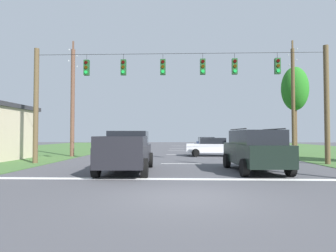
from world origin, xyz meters
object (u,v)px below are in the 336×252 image
overhead_signal_span (179,95)px  distant_car_crossing_white (212,147)px  pickup_truck (127,151)px  suv_black (255,149)px  tree_roadside_far_right (295,89)px  utility_pole_mid_right (293,99)px  utility_pole_near_left (73,100)px  distant_car_oncoming (206,143)px

overhead_signal_span → distant_car_crossing_white: 7.89m
pickup_truck → distant_car_crossing_white: (5.32, 10.11, -0.18)m
distant_car_crossing_white → suv_black: bearing=-85.3°
pickup_truck → distant_car_crossing_white: bearing=62.2°
distant_car_crossing_white → overhead_signal_span: bearing=-113.1°
distant_car_crossing_white → tree_roadside_far_right: bearing=19.8°
overhead_signal_span → utility_pole_mid_right: size_ratio=1.81×
pickup_truck → utility_pole_mid_right: 16.94m
utility_pole_near_left → tree_roadside_far_right: (19.53, 3.96, 1.40)m
overhead_signal_span → utility_pole_near_left: (-8.67, 5.48, 0.41)m
overhead_signal_span → distant_car_crossing_white: overhead_signal_span is taller
overhead_signal_span → distant_car_crossing_white: size_ratio=4.13×
pickup_truck → distant_car_oncoming: bearing=73.1°
distant_car_oncoming → tree_roadside_far_right: tree_roadside_far_right is taller
distant_car_oncoming → utility_pole_near_left: 15.73m
utility_pole_mid_right → utility_pole_near_left: size_ratio=1.05×
overhead_signal_span → utility_pole_mid_right: bearing=36.7°
distant_car_oncoming → overhead_signal_span: bearing=-101.7°
tree_roadside_far_right → suv_black: bearing=-119.4°
distant_car_crossing_white → utility_pole_mid_right: size_ratio=0.44×
pickup_truck → suv_black: 6.14m
distant_car_crossing_white → tree_roadside_far_right: (8.07, 2.90, 5.23)m
pickup_truck → utility_pole_mid_right: (12.36, 10.90, 3.90)m
suv_black → utility_pole_near_left: bearing=144.0°
pickup_truck → suv_black: size_ratio=1.12×
overhead_signal_span → pickup_truck: 5.45m
distant_car_oncoming → tree_roadside_far_right: 10.93m
overhead_signal_span → distant_car_oncoming: 15.83m
overhead_signal_span → utility_pole_mid_right: (9.83, 7.33, 0.66)m
suv_black → distant_car_oncoming: size_ratio=1.13×
suv_black → tree_roadside_far_right: (7.26, 12.87, 4.96)m
suv_black → tree_roadside_far_right: 15.59m
utility_pole_mid_right → utility_pole_near_left: (-18.50, -1.85, -0.25)m
pickup_truck → tree_roadside_far_right: tree_roadside_far_right is taller
suv_black → distant_car_crossing_white: suv_black is taller
utility_pole_mid_right → tree_roadside_far_right: utility_pole_mid_right is taller
overhead_signal_span → distant_car_oncoming: overhead_signal_span is taller
utility_pole_mid_right → tree_roadside_far_right: (1.03, 2.11, 1.15)m
pickup_truck → utility_pole_near_left: size_ratio=0.58×
overhead_signal_span → utility_pole_mid_right: 12.28m
distant_car_crossing_white → utility_pole_near_left: (-11.46, -1.07, 3.83)m
pickup_truck → utility_pole_near_left: 11.52m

